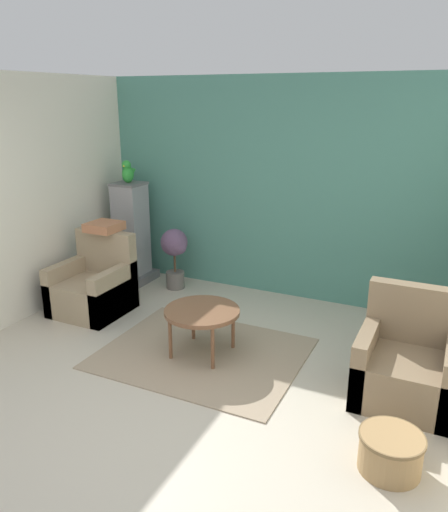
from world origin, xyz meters
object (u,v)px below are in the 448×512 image
(armchair_right, at_px, (407,366))
(potted_plant, at_px, (174,250))
(coffee_table, at_px, (202,314))
(parrot, at_px, (128,172))
(armchair_left, at_px, (94,288))
(birdcage, at_px, (132,236))
(wicker_basket, at_px, (391,451))

(armchair_right, bearing_deg, potted_plant, 156.10)
(coffee_table, relative_size, parrot, 2.44)
(armchair_left, bearing_deg, potted_plant, 66.03)
(coffee_table, distance_m, armchair_left, 1.66)
(birdcage, bearing_deg, parrot, 90.00)
(potted_plant, bearing_deg, birdcage, 178.96)
(potted_plant, relative_size, wicker_basket, 1.83)
(parrot, bearing_deg, coffee_table, -38.15)
(birdcage, distance_m, wicker_basket, 4.35)
(armchair_left, xyz_separation_m, potted_plant, (0.46, 1.04, 0.23))
(armchair_left, relative_size, potted_plant, 1.14)
(armchair_left, xyz_separation_m, birdcage, (-0.20, 1.05, 0.33))
(armchair_right, height_order, birdcage, birdcage)
(armchair_left, relative_size, parrot, 3.05)
(coffee_table, relative_size, potted_plant, 0.91)
(parrot, height_order, wicker_basket, parrot)
(potted_plant, height_order, wicker_basket, potted_plant)
(parrot, xyz_separation_m, wicker_basket, (3.67, -2.28, -1.32))
(coffee_table, xyz_separation_m, parrot, (-1.81, 1.42, 1.04))
(armchair_right, height_order, wicker_basket, armchair_right)
(armchair_right, xyz_separation_m, parrot, (-3.66, 1.34, 1.18))
(armchair_right, xyz_separation_m, potted_plant, (-3.00, 1.33, 0.23))
(armchair_left, bearing_deg, parrot, 100.86)
(parrot, bearing_deg, potted_plant, -1.25)
(birdcage, xyz_separation_m, potted_plant, (0.66, -0.01, -0.11))
(parrot, height_order, potted_plant, parrot)
(coffee_table, relative_size, birdcage, 0.54)
(coffee_table, xyz_separation_m, birdcage, (-1.81, 1.42, 0.19))
(armchair_right, bearing_deg, wicker_basket, -89.08)
(armchair_left, xyz_separation_m, parrot, (-0.20, 1.05, 1.18))
(potted_plant, distance_m, wicker_basket, 3.79)
(armchair_left, relative_size, wicker_basket, 2.08)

